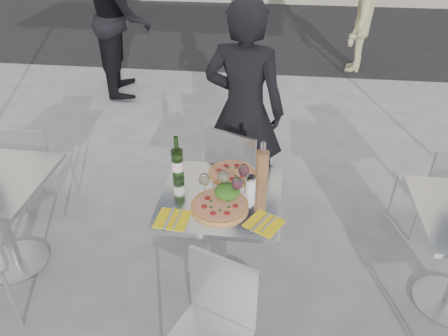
# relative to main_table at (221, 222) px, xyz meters

# --- Properties ---
(ground) EXTENTS (80.00, 80.00, 0.00)m
(ground) POSITION_rel_main_table_xyz_m (0.00, 0.00, -0.54)
(ground) COLOR slate
(street_asphalt) EXTENTS (24.00, 5.00, 0.00)m
(street_asphalt) POSITION_rel_main_table_xyz_m (0.00, 6.50, -0.54)
(street_asphalt) COLOR black
(street_asphalt) RESTS_ON ground
(main_table) EXTENTS (0.72, 0.72, 0.75)m
(main_table) POSITION_rel_main_table_xyz_m (0.00, 0.00, 0.00)
(main_table) COLOR #B7BABF
(main_table) RESTS_ON ground
(chair_far) EXTENTS (0.53, 0.54, 0.89)m
(chair_far) POSITION_rel_main_table_xyz_m (0.03, 0.63, -0.01)
(chair_far) COLOR silver
(chair_far) RESTS_ON ground
(chair_near) EXTENTS (0.50, 0.50, 0.83)m
(chair_near) POSITION_rel_main_table_xyz_m (0.05, -0.70, -0.05)
(chair_near) COLOR silver
(chair_near) RESTS_ON ground
(side_chair_lfar) EXTENTS (0.38, 0.39, 0.82)m
(side_chair_lfar) POSITION_rel_main_table_xyz_m (-1.55, 0.62, -0.06)
(side_chair_lfar) COLOR silver
(side_chair_lfar) RESTS_ON ground
(side_chair_rfar) EXTENTS (0.48, 0.49, 0.82)m
(side_chair_rfar) POSITION_rel_main_table_xyz_m (1.52, 0.72, -0.05)
(side_chair_rfar) COLOR silver
(side_chair_rfar) RESTS_ON ground
(woman_diner) EXTENTS (0.69, 0.52, 1.72)m
(woman_diner) POSITION_rel_main_table_xyz_m (0.06, 0.95, 0.32)
(woman_diner) COLOR black
(woman_diner) RESTS_ON ground
(pedestrian_a) EXTENTS (0.93, 1.08, 1.91)m
(pedestrian_a) POSITION_rel_main_table_xyz_m (-1.66, 3.24, 0.42)
(pedestrian_a) COLOR black
(pedestrian_a) RESTS_ON ground
(pedestrian_b) EXTENTS (0.77, 1.08, 1.52)m
(pedestrian_b) POSITION_rel_main_table_xyz_m (1.40, 4.38, 0.22)
(pedestrian_b) COLOR #999362
(pedestrian_b) RESTS_ON ground
(pizza_near) EXTENTS (0.34, 0.34, 0.02)m
(pizza_near) POSITION_rel_main_table_xyz_m (0.01, -0.11, 0.22)
(pizza_near) COLOR tan
(pizza_near) RESTS_ON main_table
(pizza_far) EXTENTS (0.34, 0.34, 0.03)m
(pizza_far) POSITION_rel_main_table_xyz_m (0.04, 0.21, 0.23)
(pizza_far) COLOR white
(pizza_far) RESTS_ON main_table
(salad_plate) EXTENTS (0.22, 0.22, 0.09)m
(salad_plate) POSITION_rel_main_table_xyz_m (0.04, -0.02, 0.25)
(salad_plate) COLOR white
(salad_plate) RESTS_ON main_table
(wine_bottle) EXTENTS (0.07, 0.08, 0.29)m
(wine_bottle) POSITION_rel_main_table_xyz_m (-0.29, 0.16, 0.32)
(wine_bottle) COLOR #284E1D
(wine_bottle) RESTS_ON main_table
(carafe) EXTENTS (0.08, 0.08, 0.29)m
(carafe) POSITION_rel_main_table_xyz_m (0.23, 0.17, 0.33)
(carafe) COLOR tan
(carafe) RESTS_ON main_table
(sugar_shaker) EXTENTS (0.06, 0.06, 0.11)m
(sugar_shaker) POSITION_rel_main_table_xyz_m (0.17, 0.06, 0.26)
(sugar_shaker) COLOR white
(sugar_shaker) RESTS_ON main_table
(wineglass_white_a) EXTENTS (0.07, 0.07, 0.16)m
(wineglass_white_a) POSITION_rel_main_table_xyz_m (-0.10, -0.01, 0.32)
(wineglass_white_a) COLOR white
(wineglass_white_a) RESTS_ON main_table
(wineglass_white_b) EXTENTS (0.07, 0.07, 0.16)m
(wineglass_white_b) POSITION_rel_main_table_xyz_m (0.01, 0.03, 0.32)
(wineglass_white_b) COLOR white
(wineglass_white_b) RESTS_ON main_table
(wineglass_red_a) EXTENTS (0.07, 0.07, 0.16)m
(wineglass_red_a) POSITION_rel_main_table_xyz_m (0.10, -0.03, 0.32)
(wineglass_red_a) COLOR white
(wineglass_red_a) RESTS_ON main_table
(wineglass_red_b) EXTENTS (0.07, 0.07, 0.16)m
(wineglass_red_b) POSITION_rel_main_table_xyz_m (0.12, 0.12, 0.32)
(wineglass_red_b) COLOR white
(wineglass_red_b) RESTS_ON main_table
(napkin_left) EXTENTS (0.19, 0.20, 0.01)m
(napkin_left) POSITION_rel_main_table_xyz_m (-0.24, -0.26, 0.21)
(napkin_left) COLOR yellow
(napkin_left) RESTS_ON main_table
(napkin_right) EXTENTS (0.25, 0.25, 0.01)m
(napkin_right) POSITION_rel_main_table_xyz_m (0.27, -0.23, 0.21)
(napkin_right) COLOR yellow
(napkin_right) RESTS_ON main_table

